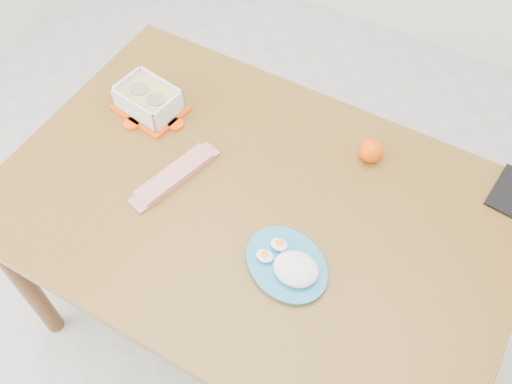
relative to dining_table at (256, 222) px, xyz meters
The scene contains 7 objects.
ground 0.68m from the dining_table, 165.71° to the left, with size 3.50×3.50×0.00m, color #B7B7B2.
dining_table is the anchor object (origin of this frame).
food_container 0.48m from the dining_table, 161.74° to the left, with size 0.22×0.18×0.08m.
orange_fruit 0.37m from the dining_table, 55.41° to the left, with size 0.07×0.07×0.07m, color #FF5105.
rice_plate 0.23m from the dining_table, 37.57° to the right, with size 0.30×0.30×0.06m.
candy_bar 0.26m from the dining_table, behind, with size 0.24×0.06×0.02m, color #AF090B.
smartphone 0.69m from the dining_table, 32.75° to the left, with size 0.08×0.16×0.01m, color black.
Camera 1 is at (0.53, -0.76, 2.01)m, focal length 40.00 mm.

